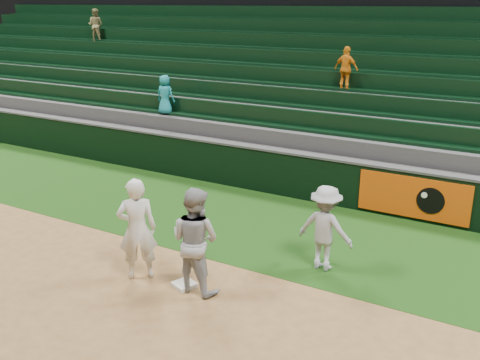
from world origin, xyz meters
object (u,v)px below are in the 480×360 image
Objects in this scene: first_base at (184,285)px; baserunner at (195,240)px; first_baseman at (137,229)px; base_coach at (325,228)px.

first_base is 0.19× the size of baserunner.
first_baseman is 1.16× the size of base_coach.
first_base is 1.36m from first_baseman.
baserunner is 2.58m from base_coach.
base_coach is (1.97, 1.95, 0.82)m from first_base.
first_base is 0.19× the size of first_baseman.
first_base is 2.89m from base_coach.
baserunner is at bearing 11.27° from first_base.
base_coach reaches higher than first_base.
first_base is 0.22× the size of base_coach.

